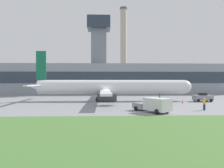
# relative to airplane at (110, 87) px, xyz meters

# --- Properties ---
(ground_plane) EXTENTS (400.00, 400.00, 0.00)m
(ground_plane) POSITION_rel_airplane_xyz_m (-0.21, -1.92, -2.93)
(ground_plane) COLOR gray
(terminal_building) EXTENTS (83.85, 14.32, 25.63)m
(terminal_building) POSITION_rel_airplane_xyz_m (-0.38, 28.12, 2.54)
(terminal_building) COLOR #8C939E
(terminal_building) RESTS_ON ground_plane
(smokestack_left) EXTENTS (3.94, 3.94, 32.59)m
(smokestack_left) POSITION_rel_airplane_xyz_m (-3.56, 51.50, 13.53)
(smokestack_left) COLOR #B2A899
(smokestack_left) RESTS_ON ground_plane
(smokestack_right) EXTENTS (3.41, 3.41, 37.63)m
(smokestack_right) POSITION_rel_airplane_xyz_m (7.86, 53.21, 16.03)
(smokestack_right) COLOR #B2A899
(smokestack_right) RESTS_ON ground_plane
(airplane) EXTENTS (34.19, 31.40, 10.54)m
(airplane) POSITION_rel_airplane_xyz_m (0.00, 0.00, 0.00)
(airplane) COLOR white
(airplane) RESTS_ON ground_plane
(pushback_tug) EXTENTS (3.75, 2.63, 1.84)m
(pushback_tug) POSITION_rel_airplane_xyz_m (19.13, -2.06, -2.10)
(pushback_tug) COLOR gray
(pushback_tug) RESTS_ON ground_plane
(baggage_truck) EXTENTS (4.78, 6.05, 1.99)m
(baggage_truck) POSITION_rel_airplane_xyz_m (5.45, -16.70, -1.93)
(baggage_truck) COLOR gray
(baggage_truck) RESTS_ON ground_plane
(ground_crew_person) EXTENTS (0.48, 0.48, 1.82)m
(ground_crew_person) POSITION_rel_airplane_xyz_m (13.39, -14.94, -2.00)
(ground_crew_person) COLOR #23283D
(ground_crew_person) RESTS_ON ground_plane
(traffic_cone_near_nose) EXTENTS (0.46, 0.46, 0.71)m
(traffic_cone_near_nose) POSITION_rel_airplane_xyz_m (13.96, -4.53, -2.60)
(traffic_cone_near_nose) COLOR black
(traffic_cone_near_nose) RESTS_ON ground_plane
(traffic_cone_wingtip) EXTENTS (0.66, 0.66, 0.53)m
(traffic_cone_wingtip) POSITION_rel_airplane_xyz_m (9.57, -4.65, -2.69)
(traffic_cone_wingtip) COLOR black
(traffic_cone_wingtip) RESTS_ON ground_plane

